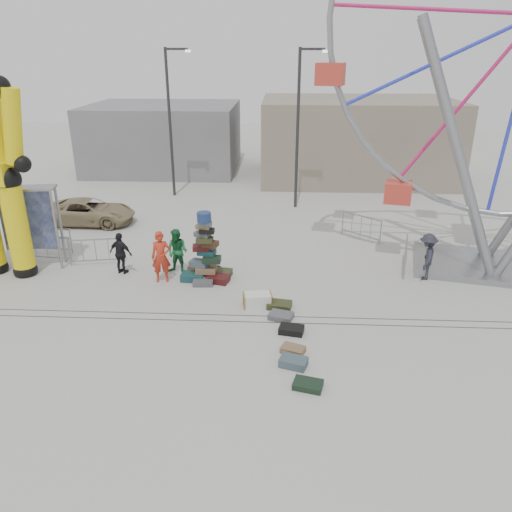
{
  "coord_description": "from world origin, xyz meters",
  "views": [
    {
      "loc": [
        2.2,
        -13.0,
        7.93
      ],
      "look_at": [
        1.42,
        2.24,
        1.56
      ],
      "focal_mm": 35.0,
      "sensor_mm": 36.0,
      "label": 1
    }
  ],
  "objects_px": {
    "lamp_post_left": "(171,116)",
    "suitcase_tower": "(206,261)",
    "pedestrian_red": "(161,257)",
    "barricade_wheel_front": "(405,256)",
    "barricade_dummy_a": "(48,240)",
    "lamp_post_right": "(300,122)",
    "barricade_dummy_c": "(96,251)",
    "barricade_wheel_back": "(361,227)",
    "steamer_trunk": "(257,300)",
    "parked_suv": "(88,212)",
    "pedestrian_black": "(121,253)",
    "pedestrian_grey": "(427,257)",
    "barricade_dummy_b": "(47,248)",
    "pedestrian_green": "(177,251)"
  },
  "relations": [
    {
      "from": "lamp_post_right",
      "to": "barricade_dummy_c",
      "type": "relative_size",
      "value": 4.0
    },
    {
      "from": "barricade_wheel_back",
      "to": "pedestrian_red",
      "type": "relative_size",
      "value": 1.04
    },
    {
      "from": "suitcase_tower",
      "to": "pedestrian_black",
      "type": "relative_size",
      "value": 1.61
    },
    {
      "from": "lamp_post_left",
      "to": "parked_suv",
      "type": "height_order",
      "value": "lamp_post_left"
    },
    {
      "from": "pedestrian_black",
      "to": "barricade_wheel_front",
      "type": "bearing_deg",
      "value": -157.01
    },
    {
      "from": "lamp_post_right",
      "to": "barricade_dummy_c",
      "type": "xyz_separation_m",
      "value": [
        -8.12,
        -8.19,
        -3.93
      ]
    },
    {
      "from": "barricade_dummy_b",
      "to": "barricade_wheel_back",
      "type": "distance_m",
      "value": 13.32
    },
    {
      "from": "pedestrian_black",
      "to": "pedestrian_grey",
      "type": "relative_size",
      "value": 0.92
    },
    {
      "from": "pedestrian_green",
      "to": "barricade_wheel_front",
      "type": "bearing_deg",
      "value": 22.91
    },
    {
      "from": "barricade_wheel_back",
      "to": "barricade_dummy_a",
      "type": "bearing_deg",
      "value": -128.05
    },
    {
      "from": "barricade_dummy_c",
      "to": "pedestrian_green",
      "type": "height_order",
      "value": "pedestrian_green"
    },
    {
      "from": "barricade_dummy_a",
      "to": "pedestrian_red",
      "type": "height_order",
      "value": "pedestrian_red"
    },
    {
      "from": "suitcase_tower",
      "to": "barricade_dummy_b",
      "type": "distance_m",
      "value": 6.73
    },
    {
      "from": "lamp_post_right",
      "to": "barricade_wheel_back",
      "type": "distance_m",
      "value": 6.72
    },
    {
      "from": "pedestrian_green",
      "to": "barricade_dummy_b",
      "type": "bearing_deg",
      "value": -170.78
    },
    {
      "from": "barricade_wheel_back",
      "to": "steamer_trunk",
      "type": "bearing_deg",
      "value": -81.3
    },
    {
      "from": "barricade_wheel_front",
      "to": "barricade_dummy_a",
      "type": "bearing_deg",
      "value": 99.8
    },
    {
      "from": "barricade_dummy_b",
      "to": "lamp_post_right",
      "type": "bearing_deg",
      "value": 43.98
    },
    {
      "from": "suitcase_tower",
      "to": "pedestrian_red",
      "type": "relative_size",
      "value": 1.35
    },
    {
      "from": "barricade_wheel_back",
      "to": "parked_suv",
      "type": "xyz_separation_m",
      "value": [
        -12.94,
        1.4,
        0.06
      ]
    },
    {
      "from": "suitcase_tower",
      "to": "parked_suv",
      "type": "relative_size",
      "value": 0.59
    },
    {
      "from": "barricade_dummy_b",
      "to": "barricade_wheel_front",
      "type": "bearing_deg",
      "value": 5.72
    },
    {
      "from": "steamer_trunk",
      "to": "suitcase_tower",
      "type": "bearing_deg",
      "value": 124.63
    },
    {
      "from": "suitcase_tower",
      "to": "steamer_trunk",
      "type": "distance_m",
      "value": 2.89
    },
    {
      "from": "barricade_dummy_a",
      "to": "parked_suv",
      "type": "distance_m",
      "value": 3.76
    },
    {
      "from": "barricade_dummy_c",
      "to": "parked_suv",
      "type": "distance_m",
      "value": 5.3
    },
    {
      "from": "barricade_dummy_a",
      "to": "pedestrian_green",
      "type": "distance_m",
      "value": 6.08
    },
    {
      "from": "pedestrian_grey",
      "to": "parked_suv",
      "type": "height_order",
      "value": "pedestrian_grey"
    },
    {
      "from": "lamp_post_left",
      "to": "suitcase_tower",
      "type": "height_order",
      "value": "lamp_post_left"
    },
    {
      "from": "steamer_trunk",
      "to": "pedestrian_grey",
      "type": "bearing_deg",
      "value": 12.07
    },
    {
      "from": "lamp_post_right",
      "to": "pedestrian_red",
      "type": "relative_size",
      "value": 4.17
    },
    {
      "from": "lamp_post_right",
      "to": "steamer_trunk",
      "type": "bearing_deg",
      "value": -98.02
    },
    {
      "from": "lamp_post_right",
      "to": "lamp_post_left",
      "type": "bearing_deg",
      "value": 164.05
    },
    {
      "from": "barricade_dummy_c",
      "to": "suitcase_tower",
      "type": "bearing_deg",
      "value": -24.44
    },
    {
      "from": "steamer_trunk",
      "to": "barricade_dummy_a",
      "type": "height_order",
      "value": "barricade_dummy_a"
    },
    {
      "from": "barricade_wheel_front",
      "to": "pedestrian_grey",
      "type": "xyz_separation_m",
      "value": [
        0.56,
        -0.83,
        0.33
      ]
    },
    {
      "from": "barricade_dummy_b",
      "to": "barricade_wheel_back",
      "type": "height_order",
      "value": "same"
    },
    {
      "from": "lamp_post_right",
      "to": "pedestrian_black",
      "type": "relative_size",
      "value": 4.95
    },
    {
      "from": "lamp_post_left",
      "to": "barricade_dummy_a",
      "type": "xyz_separation_m",
      "value": [
        -3.55,
        -9.06,
        -3.93
      ]
    },
    {
      "from": "lamp_post_left",
      "to": "barricade_dummy_a",
      "type": "relative_size",
      "value": 4.0
    },
    {
      "from": "barricade_dummy_c",
      "to": "barricade_wheel_front",
      "type": "height_order",
      "value": "same"
    },
    {
      "from": "barricade_wheel_back",
      "to": "parked_suv",
      "type": "bearing_deg",
      "value": -144.25
    },
    {
      "from": "pedestrian_red",
      "to": "pedestrian_grey",
      "type": "bearing_deg",
      "value": -4.79
    },
    {
      "from": "barricade_wheel_front",
      "to": "pedestrian_grey",
      "type": "bearing_deg",
      "value": -132.55
    },
    {
      "from": "barricade_dummy_c",
      "to": "pedestrian_grey",
      "type": "bearing_deg",
      "value": -13.72
    },
    {
      "from": "barricade_dummy_a",
      "to": "pedestrian_grey",
      "type": "xyz_separation_m",
      "value": [
        15.06,
        -1.79,
        0.33
      ]
    },
    {
      "from": "lamp_post_right",
      "to": "barricade_dummy_a",
      "type": "distance_m",
      "value": 13.29
    },
    {
      "from": "steamer_trunk",
      "to": "barricade_dummy_b",
      "type": "bearing_deg",
      "value": 148.83
    },
    {
      "from": "lamp_post_right",
      "to": "suitcase_tower",
      "type": "height_order",
      "value": "lamp_post_right"
    },
    {
      "from": "barricade_wheel_front",
      "to": "pedestrian_black",
      "type": "bearing_deg",
      "value": 108.52
    }
  ]
}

